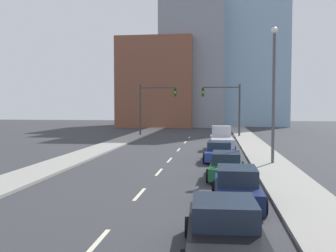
{
  "coord_description": "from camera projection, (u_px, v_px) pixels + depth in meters",
  "views": [
    {
      "loc": [
        3.44,
        -1.66,
        3.98
      ],
      "look_at": [
        -0.86,
        31.11,
        2.2
      ],
      "focal_mm": 40.0,
      "sensor_mm": 36.0,
      "label": 1
    }
  ],
  "objects": [
    {
      "name": "building_office_center",
      "position": [
        194.0,
        66.0,
        77.18
      ],
      "size": [
        12.0,
        20.0,
        24.35
      ],
      "color": "gray",
      "rests_on": "ground"
    },
    {
      "name": "traffic_signal_right",
      "position": [
        229.0,
        103.0,
        47.87
      ],
      "size": [
        4.96,
        0.35,
        6.78
      ],
      "color": "#38383D",
      "rests_on": "ground"
    },
    {
      "name": "traffic_signal_left",
      "position": [
        150.0,
        103.0,
        49.2
      ],
      "size": [
        4.96,
        0.35,
        6.78
      ],
      "color": "#38383D",
      "rests_on": "ground"
    },
    {
      "name": "pickup_truck_silver",
      "position": [
        221.0,
        141.0,
        33.51
      ],
      "size": [
        2.35,
        5.73,
        2.16
      ],
      "rotation": [
        0.0,
        0.0,
        0.04
      ],
      "color": "#B2B2BC",
      "rests_on": "ground"
    },
    {
      "name": "lane_stripe_at_25m",
      "position": [
        170.0,
        160.0,
        27.45
      ],
      "size": [
        0.16,
        2.4,
        0.01
      ],
      "primitive_type": "cube",
      "color": "beige",
      "rests_on": "ground"
    },
    {
      "name": "lane_stripe_at_39m",
      "position": [
        185.0,
        142.0,
        40.92
      ],
      "size": [
        0.16,
        2.4,
        0.01
      ],
      "primitive_type": "cube",
      "color": "beige",
      "rests_on": "ground"
    },
    {
      "name": "building_brick_left",
      "position": [
        159.0,
        84.0,
        74.3
      ],
      "size": [
        14.0,
        16.0,
        16.59
      ],
      "color": "brown",
      "rests_on": "ground"
    },
    {
      "name": "lane_stripe_at_45m",
      "position": [
        189.0,
        138.0,
        47.02
      ],
      "size": [
        0.16,
        2.4,
        0.01
      ],
      "primitive_type": "cube",
      "color": "beige",
      "rests_on": "ground"
    },
    {
      "name": "sedan_navy",
      "position": [
        237.0,
        188.0,
        15.05
      ],
      "size": [
        2.04,
        4.41,
        1.52
      ],
      "rotation": [
        0.0,
        0.0,
        -0.0
      ],
      "color": "#141E47",
      "rests_on": "ground"
    },
    {
      "name": "building_glass_right",
      "position": [
        251.0,
        40.0,
        79.3
      ],
      "size": [
        13.0,
        20.0,
        35.88
      ],
      "color": "#8CADC6",
      "rests_on": "ground"
    },
    {
      "name": "lane_stripe_at_15m",
      "position": [
        140.0,
        194.0,
        16.85
      ],
      "size": [
        0.16,
        2.4,
        0.01
      ],
      "primitive_type": "cube",
      "color": "beige",
      "rests_on": "ground"
    },
    {
      "name": "sidewalk_right",
      "position": [
        244.0,
        135.0,
        50.68
      ],
      "size": [
        2.72,
        99.58,
        0.16
      ],
      "color": "gray",
      "rests_on": "ground"
    },
    {
      "name": "sedan_green",
      "position": [
        226.0,
        166.0,
        20.7
      ],
      "size": [
        2.14,
        4.82,
        1.42
      ],
      "rotation": [
        0.0,
        0.0,
        -0.04
      ],
      "color": "#1E6033",
      "rests_on": "ground"
    },
    {
      "name": "lane_stripe_at_9m",
      "position": [
        96.0,
        243.0,
        10.83
      ],
      "size": [
        0.16,
        2.4,
        0.01
      ],
      "primitive_type": "cube",
      "color": "beige",
      "rests_on": "ground"
    },
    {
      "name": "street_lamp",
      "position": [
        274.0,
        86.0,
        24.93
      ],
      "size": [
        0.44,
        0.44,
        9.2
      ],
      "color": "#4C4C51",
      "rests_on": "ground"
    },
    {
      "name": "lane_stripe_at_32m",
      "position": [
        179.0,
        150.0,
        33.99
      ],
      "size": [
        0.16,
        2.4,
        0.01
      ],
      "primitive_type": "cube",
      "color": "beige",
      "rests_on": "ground"
    },
    {
      "name": "sedan_blue",
      "position": [
        219.0,
        152.0,
        27.07
      ],
      "size": [
        2.26,
        4.62,
        1.41
      ],
      "rotation": [
        0.0,
        0.0,
        -0.03
      ],
      "color": "navy",
      "rests_on": "ground"
    },
    {
      "name": "sedan_black",
      "position": [
        224.0,
        230.0,
        9.94
      ],
      "size": [
        2.32,
        4.3,
        1.5
      ],
      "rotation": [
        0.0,
        0.0,
        0.04
      ],
      "color": "black",
      "rests_on": "ground"
    },
    {
      "name": "lane_stripe_at_20m",
      "position": [
        159.0,
        172.0,
        22.48
      ],
      "size": [
        0.16,
        2.4,
        0.01
      ],
      "primitive_type": "cube",
      "color": "beige",
      "rests_on": "ground"
    },
    {
      "name": "sidewalk_left",
      "position": [
        141.0,
        134.0,
        52.52
      ],
      "size": [
        2.72,
        99.58,
        0.16
      ],
      "color": "gray",
      "rests_on": "ground"
    }
  ]
}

